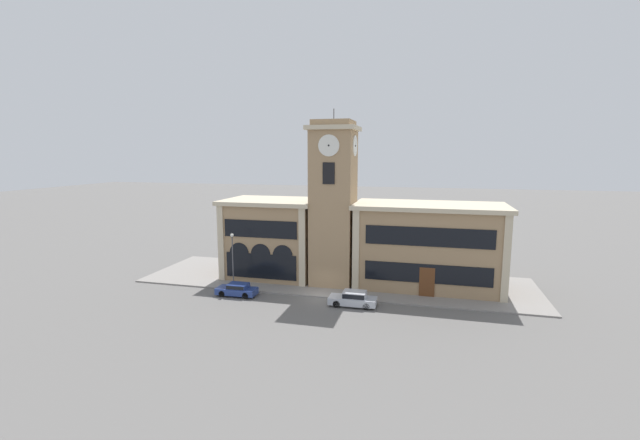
{
  "coord_description": "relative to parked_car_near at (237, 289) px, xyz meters",
  "views": [
    {
      "loc": [
        10.04,
        -39.76,
        14.21
      ],
      "look_at": [
        -0.92,
        2.77,
        7.45
      ],
      "focal_mm": 24.0,
      "sensor_mm": 36.0,
      "label": 1
    }
  ],
  "objects": [
    {
      "name": "street_lamp",
      "position": [
        -1.25,
        1.76,
        3.33
      ],
      "size": [
        0.36,
        0.36,
        5.89
      ],
      "color": "#4C4C51",
      "rests_on": "sidewalk_kerb"
    },
    {
      "name": "parked_car_near",
      "position": [
        0.0,
        0.0,
        0.0
      ],
      "size": [
        4.12,
        1.76,
        1.26
      ],
      "rotation": [
        0.0,
        0.0,
        3.15
      ],
      "color": "navy",
      "rests_on": "ground_plane"
    },
    {
      "name": "parked_car_mid",
      "position": [
        11.94,
        0.0,
        0.07
      ],
      "size": [
        4.52,
        1.84,
        1.42
      ],
      "rotation": [
        0.0,
        0.0,
        3.15
      ],
      "color": "#B2B7C1",
      "rests_on": "ground_plane"
    },
    {
      "name": "sidewalk_kerb",
      "position": [
        8.52,
        7.48,
        -0.59
      ],
      "size": [
        43.32,
        12.11,
        0.15
      ],
      "color": "gray",
      "rests_on": "ground_plane"
    },
    {
      "name": "town_hall_right_wing",
      "position": [
        18.62,
        7.84,
        3.88
      ],
      "size": [
        15.83,
        8.04,
        9.04
      ],
      "color": "#9E7F5B",
      "rests_on": "ground_plane"
    },
    {
      "name": "ground_plane",
      "position": [
        8.52,
        1.43,
        -0.67
      ],
      "size": [
        300.0,
        300.0,
        0.0
      ],
      "primitive_type": "plane",
      "color": "#605E5B"
    },
    {
      "name": "town_hall_left_wing",
      "position": [
        0.91,
        7.83,
        3.89
      ],
      "size": [
        10.86,
        8.04,
        9.06
      ],
      "color": "#9E7F5B",
      "rests_on": "ground_plane"
    },
    {
      "name": "clock_tower",
      "position": [
        8.52,
        6.42,
        8.24
      ],
      "size": [
        5.17,
        5.17,
        18.93
      ],
      "color": "#9E7F5B",
      "rests_on": "ground_plane"
    }
  ]
}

